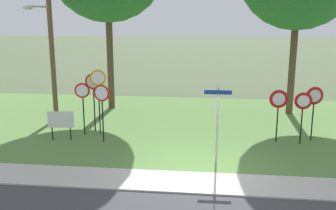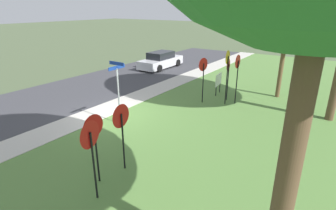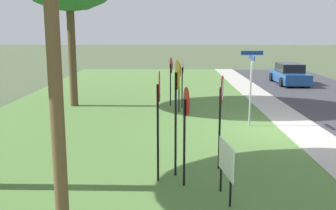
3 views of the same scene
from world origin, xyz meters
name	(u,v)px [view 1 (image 1 of 3)]	position (x,y,z in m)	size (l,w,h in m)	color
ground_plane	(199,174)	(0.00, 0.00, 0.00)	(160.00, 160.00, 0.00)	#4C5B3D
sidewalk_strip	(198,183)	(0.00, -0.80, 0.03)	(44.00, 1.60, 0.06)	#BCB7AD
grass_median	(204,124)	(0.00, 6.00, 0.02)	(44.00, 12.00, 0.04)	#567F3D
stop_sign_near_left	(102,101)	(-4.09, 2.72, 1.82)	(0.69, 0.16, 2.46)	black
stop_sign_near_right	(93,90)	(-4.93, 4.29, 1.97)	(0.71, 0.10, 2.66)	black
stop_sign_far_left	(83,98)	(-5.23, 3.67, 1.72)	(0.65, 0.13, 2.33)	black
stop_sign_far_center	(98,88)	(-4.56, 3.86, 2.14)	(0.71, 0.12, 2.89)	black
yield_sign_near_left	(314,101)	(4.60, 4.00, 1.76)	(0.75, 0.18, 2.31)	black
yield_sign_near_right	(303,106)	(4.04, 3.46, 1.65)	(0.71, 0.10, 2.17)	black
yield_sign_far_left	(278,104)	(3.09, 3.62, 1.69)	(0.76, 0.11, 2.22)	black
street_name_post	(217,117)	(0.58, 1.04, 1.73)	(0.96, 0.82, 2.83)	#9EA0A8
utility_pole	(49,36)	(-7.45, 5.74, 4.24)	(2.10, 2.56, 7.71)	brown
notice_board	(61,121)	(-5.94, 2.83, 0.87)	(1.09, 0.18, 1.25)	black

